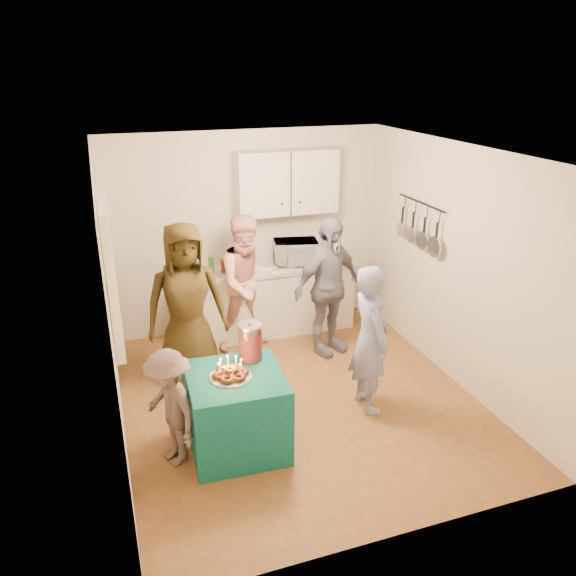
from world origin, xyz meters
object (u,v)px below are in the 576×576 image
object	(u,v)px
child_near_left	(170,408)
microwave	(296,252)
punch_jar	(250,343)
woman_back_center	(249,283)
man_birthday	(370,339)
woman_back_left	(186,303)
party_table	(237,412)
woman_back_right	(328,287)
counter	(269,301)

from	to	relation	value
child_near_left	microwave	bearing A→B (deg)	117.82
punch_jar	woman_back_center	distance (m)	1.73
microwave	child_near_left	bearing A→B (deg)	-118.81
microwave	woman_back_center	xyz separation A→B (m)	(-0.73, -0.34, -0.21)
man_birthday	woman_back_left	size ratio (longest dim) A/B	0.86
woman_back_left	child_near_left	xyz separation A→B (m)	(-0.40, -1.42, -0.35)
woman_back_left	punch_jar	bearing A→B (deg)	-71.04
microwave	party_table	xyz separation A→B (m)	(-1.37, -2.26, -0.68)
woman_back_left	woman_back_right	world-z (taller)	woman_back_left
woman_back_right	party_table	bearing A→B (deg)	-156.67
microwave	man_birthday	xyz separation A→B (m)	(0.06, -2.04, -0.28)
party_table	woman_back_center	size ratio (longest dim) A/B	0.50
counter	party_table	xyz separation A→B (m)	(-1.01, -2.26, -0.05)
woman_back_right	child_near_left	bearing A→B (deg)	-165.89
party_table	man_birthday	xyz separation A→B (m)	(1.44, 0.22, 0.40)
party_table	woman_back_left	distance (m)	1.52
party_table	woman_back_right	size ratio (longest dim) A/B	0.50
punch_jar	woman_back_left	world-z (taller)	woman_back_left
punch_jar	woman_back_center	bearing A→B (deg)	75.38
punch_jar	woman_back_center	size ratio (longest dim) A/B	0.20
party_table	child_near_left	world-z (taller)	child_near_left
punch_jar	woman_back_center	world-z (taller)	woman_back_center
man_birthday	woman_back_right	xyz separation A→B (m)	(0.07, 1.27, 0.08)
counter	microwave	xyz separation A→B (m)	(0.37, 0.00, 0.63)
counter	man_birthday	xyz separation A→B (m)	(0.43, -2.04, 0.35)
microwave	woman_back_center	world-z (taller)	woman_back_center
party_table	woman_back_center	xyz separation A→B (m)	(0.65, 1.92, 0.47)
punch_jar	woman_back_right	distance (m)	1.79
woman_back_left	party_table	bearing A→B (deg)	-82.42
woman_back_left	woman_back_center	distance (m)	0.98
party_table	woman_back_center	distance (m)	2.08
microwave	man_birthday	size ratio (longest dim) A/B	0.36
counter	microwave	bearing A→B (deg)	0.00
party_table	punch_jar	distance (m)	0.64
child_near_left	counter	bearing A→B (deg)	123.54
man_birthday	child_near_left	bearing A→B (deg)	96.29
man_birthday	woman_back_right	bearing A→B (deg)	-3.16
counter	party_table	bearing A→B (deg)	-114.03
woman_back_center	child_near_left	size ratio (longest dim) A/B	1.53
microwave	party_table	distance (m)	2.73
child_near_left	woman_back_center	bearing A→B (deg)	126.01
microwave	woman_back_right	size ratio (longest dim) A/B	0.32
party_table	woman_back_center	world-z (taller)	woman_back_center
counter	party_table	world-z (taller)	counter
man_birthday	woman_back_right	distance (m)	1.27
child_near_left	woman_back_left	bearing A→B (deg)	143.13
man_birthday	woman_back_left	xyz separation A→B (m)	(-1.63, 1.20, 0.13)
child_near_left	man_birthday	bearing A→B (deg)	75.00
party_table	punch_jar	world-z (taller)	punch_jar
woman_back_center	punch_jar	bearing A→B (deg)	-113.43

